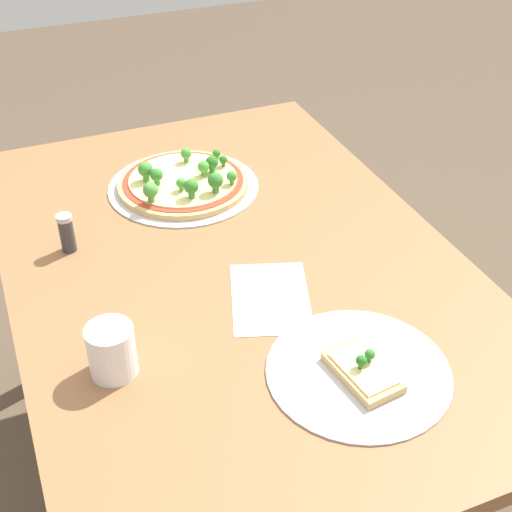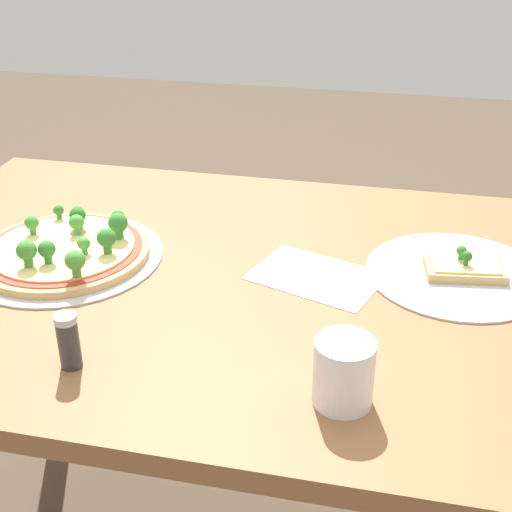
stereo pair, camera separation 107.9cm
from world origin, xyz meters
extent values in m
plane|color=brown|center=(0.00, 0.00, 0.00)|extent=(8.00, 8.00, 0.00)
cube|color=brown|center=(0.00, 0.00, 0.73)|extent=(1.33, 0.89, 0.04)
cylinder|color=brown|center=(0.61, -0.39, 0.36)|extent=(0.06, 0.06, 0.71)
cylinder|color=brown|center=(0.61, 0.39, 0.36)|extent=(0.06, 0.06, 0.71)
cylinder|color=#B7B7BC|center=(0.32, 0.01, 0.75)|extent=(0.36, 0.36, 0.00)
cylinder|color=tan|center=(0.32, 0.01, 0.76)|extent=(0.31, 0.31, 0.01)
cylinder|color=#B73823|center=(0.32, 0.01, 0.77)|extent=(0.28, 0.28, 0.00)
cylinder|color=#EFD684|center=(0.32, 0.01, 0.77)|extent=(0.26, 0.26, 0.00)
sphere|color=#3D8933|center=(0.39, -0.03, 0.80)|extent=(0.03, 0.03, 0.03)
cylinder|color=#488E3A|center=(0.39, -0.03, 0.78)|extent=(0.01, 0.01, 0.01)
sphere|color=#337A2D|center=(0.37, -0.10, 0.79)|extent=(0.02, 0.02, 0.02)
cylinder|color=#3F8136|center=(0.37, -0.10, 0.78)|extent=(0.01, 0.01, 0.01)
sphere|color=#3D8933|center=(0.34, 0.09, 0.80)|extent=(0.03, 0.03, 0.03)
cylinder|color=#488E3A|center=(0.34, 0.09, 0.78)|extent=(0.02, 0.02, 0.02)
sphere|color=#337A2D|center=(0.23, 0.01, 0.80)|extent=(0.03, 0.03, 0.03)
cylinder|color=#3F8136|center=(0.23, 0.01, 0.78)|extent=(0.02, 0.02, 0.02)
sphere|color=#479338|center=(0.31, -0.04, 0.80)|extent=(0.03, 0.03, 0.03)
cylinder|color=#51973E|center=(0.31, -0.04, 0.78)|extent=(0.01, 0.01, 0.01)
sphere|color=#286B23|center=(0.33, -0.10, 0.79)|extent=(0.02, 0.02, 0.02)
cylinder|color=#37742D|center=(0.33, -0.10, 0.78)|extent=(0.01, 0.01, 0.01)
sphere|color=#337A2D|center=(0.23, -0.04, 0.81)|extent=(0.04, 0.04, 0.04)
cylinder|color=#3F8136|center=(0.23, -0.04, 0.78)|extent=(0.02, 0.02, 0.02)
sphere|color=#286B23|center=(0.32, -0.07, 0.80)|extent=(0.03, 0.03, 0.03)
cylinder|color=#37742D|center=(0.32, -0.07, 0.78)|extent=(0.01, 0.01, 0.01)
sphere|color=#479338|center=(0.24, 0.10, 0.80)|extent=(0.03, 0.03, 0.03)
cylinder|color=#51973E|center=(0.24, 0.10, 0.78)|extent=(0.02, 0.02, 0.02)
sphere|color=#3D8933|center=(0.25, -0.09, 0.80)|extent=(0.02, 0.02, 0.02)
cylinder|color=#488E3A|center=(0.25, -0.09, 0.78)|extent=(0.01, 0.01, 0.01)
sphere|color=#337A2D|center=(0.31, 0.07, 0.80)|extent=(0.03, 0.03, 0.03)
cylinder|color=#3F8136|center=(0.31, 0.07, 0.78)|extent=(0.01, 0.01, 0.01)
sphere|color=#479338|center=(0.26, 0.03, 0.79)|extent=(0.02, 0.02, 0.02)
cylinder|color=#51973E|center=(0.26, 0.03, 0.78)|extent=(0.01, 0.01, 0.01)
cylinder|color=#B7B7BC|center=(-0.38, -0.08, 0.75)|extent=(0.31, 0.31, 0.00)
cube|color=tan|center=(-0.39, -0.08, 0.76)|extent=(0.14, 0.09, 0.02)
cube|color=#EFD684|center=(-0.39, -0.08, 0.77)|extent=(0.12, 0.08, 0.00)
sphere|color=#286B23|center=(-0.39, -0.08, 0.79)|extent=(0.02, 0.02, 0.02)
cylinder|color=#37742D|center=(-0.39, -0.08, 0.78)|extent=(0.01, 0.01, 0.01)
sphere|color=#337A2D|center=(-0.38, -0.10, 0.79)|extent=(0.02, 0.02, 0.02)
cylinder|color=#3F8136|center=(-0.38, -0.10, 0.78)|extent=(0.01, 0.01, 0.01)
cylinder|color=white|center=(-0.22, 0.30, 0.80)|extent=(0.08, 0.08, 0.09)
cylinder|color=#333338|center=(0.16, 0.30, 0.79)|extent=(0.03, 0.03, 0.07)
cylinder|color=#B2B2B7|center=(0.16, 0.30, 0.83)|extent=(0.03, 0.03, 0.01)
cube|color=silver|center=(-0.14, -0.02, 0.75)|extent=(0.25, 0.21, 0.00)
camera|label=1|loc=(-1.10, 0.40, 1.61)|focal=50.00mm
camera|label=2|loc=(-0.27, 1.04, 1.36)|focal=50.00mm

